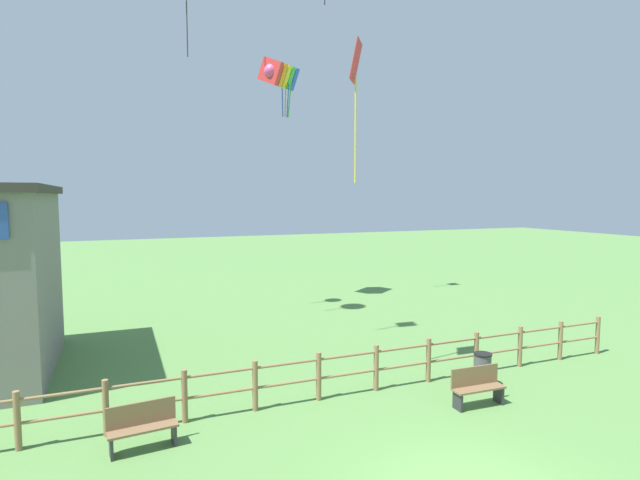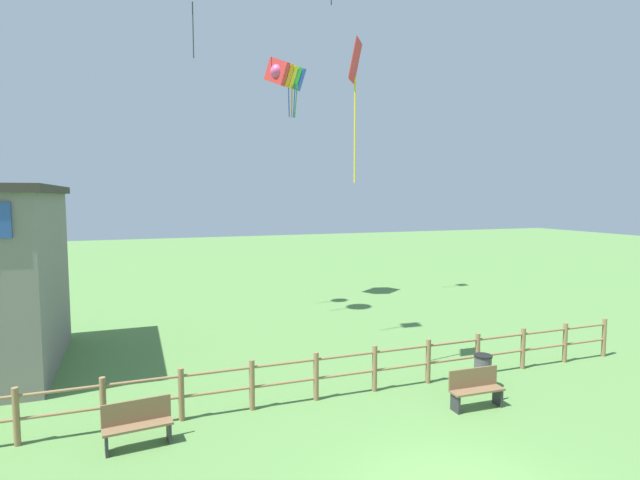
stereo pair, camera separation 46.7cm
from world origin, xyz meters
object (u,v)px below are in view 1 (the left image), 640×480
at_px(park_bench_near_fence, 477,386).
at_px(park_bench_by_building, 142,425).
at_px(kite_rainbow_parafoil, 279,74).
at_px(kite_red_diamond, 356,81).
at_px(trash_bin, 482,370).

distance_m(park_bench_near_fence, park_bench_by_building, 8.14).
bearing_deg(kite_rainbow_parafoil, park_bench_near_fence, -86.62).
bearing_deg(kite_red_diamond, kite_rainbow_parafoil, 83.54).
bearing_deg(trash_bin, park_bench_by_building, -179.61).
bearing_deg(kite_rainbow_parafoil, park_bench_by_building, -119.20).
relative_size(trash_bin, kite_red_diamond, 0.24).
xyz_separation_m(park_bench_by_building, kite_red_diamond, (6.03, 2.05, 8.11)).
bearing_deg(kite_red_diamond, park_bench_near_fence, -55.20).
height_order(park_bench_near_fence, kite_red_diamond, kite_red_diamond).
relative_size(kite_rainbow_parafoil, kite_red_diamond, 0.70).
height_order(park_bench_by_building, kite_red_diamond, kite_red_diamond).
relative_size(park_bench_by_building, kite_rainbow_parafoil, 0.53).
distance_m(park_bench_by_building, kite_rainbow_parafoil, 18.42).
distance_m(park_bench_near_fence, kite_red_diamond, 8.88).
bearing_deg(park_bench_by_building, trash_bin, 0.39).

